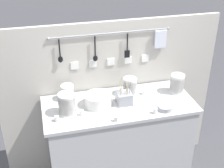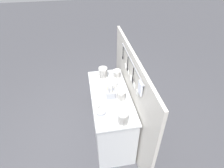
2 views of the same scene
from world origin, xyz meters
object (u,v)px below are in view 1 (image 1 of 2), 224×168
(cup_by_caddy, at_px, (117,119))
(cup_back_right, at_px, (155,111))
(cutlery_caddy, at_px, (124,98))
(cup_centre, at_px, (57,119))
(bowl_stack_wide_centre, at_px, (67,104))
(cup_mid_row, at_px, (82,113))
(bowl_stack_short_front, at_px, (177,84))
(bowl_stack_back_corner, at_px, (68,92))
(plate_stack, at_px, (98,100))
(steel_mixing_bowl, at_px, (165,108))
(cup_beside_plates, at_px, (144,92))
(bowl_stack_tall_left, at_px, (130,86))

(cup_by_caddy, xyz_separation_m, cup_back_right, (0.35, 0.03, 0.00))
(cutlery_caddy, distance_m, cup_centre, 0.63)
(bowl_stack_wide_centre, bearing_deg, cup_mid_row, -24.30)
(bowl_stack_short_front, xyz_separation_m, cup_by_caddy, (-0.68, -0.32, -0.07))
(bowl_stack_back_corner, height_order, plate_stack, bowl_stack_back_corner)
(bowl_stack_back_corner, bearing_deg, bowl_stack_short_front, -6.89)
(bowl_stack_back_corner, height_order, steel_mixing_bowl, bowl_stack_back_corner)
(cup_beside_plates, distance_m, cup_back_right, 0.33)
(cup_beside_plates, bearing_deg, bowl_stack_back_corner, 173.19)
(bowl_stack_short_front, relative_size, cup_back_right, 3.80)
(bowl_stack_tall_left, bearing_deg, cup_centre, -159.19)
(bowl_stack_tall_left, bearing_deg, plate_stack, -160.30)
(bowl_stack_short_front, bearing_deg, steel_mixing_bowl, -131.06)
(bowl_stack_back_corner, xyz_separation_m, cup_beside_plates, (0.71, -0.08, -0.05))
(cup_mid_row, distance_m, cup_back_right, 0.63)
(bowl_stack_wide_centre, xyz_separation_m, cup_beside_plates, (0.74, 0.15, -0.07))
(bowl_stack_tall_left, height_order, cutlery_caddy, cutlery_caddy)
(cup_back_right, bearing_deg, cup_by_caddy, -174.45)
(cup_back_right, bearing_deg, bowl_stack_back_corner, 149.43)
(bowl_stack_tall_left, height_order, cup_by_caddy, bowl_stack_tall_left)
(plate_stack, xyz_separation_m, cutlery_caddy, (0.23, -0.02, 0.00))
(cutlery_caddy, bearing_deg, plate_stack, 174.36)
(steel_mixing_bowl, relative_size, cutlery_caddy, 0.47)
(cutlery_caddy, xyz_separation_m, cup_mid_row, (-0.40, -0.09, -0.03))
(plate_stack, relative_size, cup_beside_plates, 4.89)
(cup_mid_row, xyz_separation_m, cup_beside_plates, (0.63, 0.20, 0.00))
(bowl_stack_tall_left, height_order, bowl_stack_back_corner, bowl_stack_tall_left)
(bowl_stack_back_corner, distance_m, cup_by_caddy, 0.56)
(cup_mid_row, bearing_deg, cup_back_right, -11.44)
(bowl_stack_short_front, height_order, cup_beside_plates, bowl_stack_short_front)
(bowl_stack_back_corner, height_order, cup_mid_row, bowl_stack_back_corner)
(bowl_stack_tall_left, xyz_separation_m, cup_by_caddy, (-0.23, -0.39, -0.06))
(bowl_stack_short_front, distance_m, steel_mixing_bowl, 0.35)
(bowl_stack_wide_centre, relative_size, steel_mixing_bowl, 1.54)
(bowl_stack_wide_centre, distance_m, cutlery_caddy, 0.52)
(cup_beside_plates, bearing_deg, cup_centre, -164.21)
(steel_mixing_bowl, relative_size, cup_mid_row, 2.62)
(plate_stack, xyz_separation_m, steel_mixing_bowl, (0.55, -0.21, -0.04))
(bowl_stack_short_front, bearing_deg, cutlery_caddy, -172.66)
(bowl_stack_short_front, relative_size, cutlery_caddy, 0.68)
(cup_mid_row, relative_size, cup_back_right, 1.00)
(plate_stack, relative_size, cup_by_caddy, 4.89)
(cup_by_caddy, bearing_deg, cup_centre, 165.54)
(cutlery_caddy, relative_size, cup_by_caddy, 5.60)
(cup_by_caddy, xyz_separation_m, cup_beside_plates, (0.36, 0.36, 0.00))
(bowl_stack_wide_centre, bearing_deg, steel_mixing_bowl, -9.91)
(bowl_stack_back_corner, bearing_deg, bowl_stack_tall_left, -5.18)
(bowl_stack_wide_centre, bearing_deg, cup_by_caddy, -29.04)
(cup_by_caddy, relative_size, cup_beside_plates, 1.00)
(plate_stack, height_order, cup_by_caddy, plate_stack)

